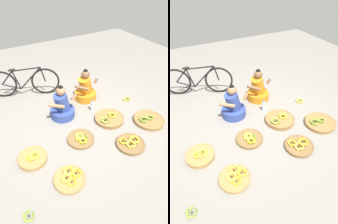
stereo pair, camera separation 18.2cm
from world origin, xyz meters
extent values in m
plane|color=gray|center=(0.00, 0.00, 0.00)|extent=(10.00, 10.00, 0.00)
cylinder|color=#334793|center=(-0.24, 0.30, 0.09)|extent=(0.52, 0.52, 0.18)
cylinder|color=#334793|center=(-0.24, 0.30, 0.37)|extent=(0.39, 0.33, 0.42)
sphere|color=#9E704C|center=(-0.24, 0.30, 0.64)|extent=(0.19, 0.19, 0.19)
sphere|color=black|center=(-0.24, 0.30, 0.72)|extent=(0.10, 0.10, 0.10)
cylinder|color=#9E704C|center=(-0.42, 0.14, 0.44)|extent=(0.31, 0.16, 0.16)
cylinder|color=#9E704C|center=(0.02, 0.24, 0.44)|extent=(0.23, 0.29, 0.16)
cylinder|color=orange|center=(0.53, 0.63, 0.09)|extent=(0.52, 0.52, 0.18)
cylinder|color=orange|center=(0.53, 0.63, 0.38)|extent=(0.43, 0.36, 0.45)
sphere|color=brown|center=(0.53, 0.63, 0.66)|extent=(0.19, 0.19, 0.19)
sphere|color=black|center=(0.53, 0.63, 0.73)|extent=(0.10, 0.10, 0.10)
cylinder|color=brown|center=(0.33, 0.46, 0.45)|extent=(0.31, 0.20, 0.16)
cylinder|color=brown|center=(0.78, 0.57, 0.45)|extent=(0.26, 0.28, 0.16)
torus|color=black|center=(-1.14, 1.72, 0.34)|extent=(0.65, 0.30, 0.68)
torus|color=black|center=(-0.19, 1.33, 0.34)|extent=(0.65, 0.30, 0.68)
cylinder|color=black|center=(-0.51, 1.46, 0.45)|extent=(0.52, 0.24, 0.55)
cylinder|color=black|center=(-0.81, 1.59, 0.43)|extent=(0.15, 0.09, 0.49)
cylinder|color=black|center=(-0.57, 1.48, 0.69)|extent=(0.62, 0.28, 0.08)
cylinder|color=black|center=(-0.95, 1.64, 0.27)|extent=(0.40, 0.19, 0.18)
cylinder|color=black|center=(-1.00, 1.66, 0.50)|extent=(0.30, 0.15, 0.35)
cylinder|color=black|center=(-0.23, 1.35, 0.53)|extent=(0.12, 0.07, 0.38)
ellipsoid|color=black|center=(-0.87, 1.61, 0.70)|extent=(0.18, 0.08, 0.05)
cylinder|color=olive|center=(0.54, -0.33, 0.04)|extent=(0.60, 0.60, 0.08)
torus|color=olive|center=(0.54, -0.33, 0.08)|extent=(0.61, 0.61, 0.02)
ellipsoid|color=yellow|center=(0.67, -0.33, 0.11)|extent=(0.04, 0.14, 0.07)
ellipsoid|color=yellow|center=(0.64, -0.28, 0.11)|extent=(0.14, 0.10, 0.06)
ellipsoid|color=yellow|center=(0.56, -0.31, 0.11)|extent=(0.09, 0.14, 0.08)
ellipsoid|color=yellow|center=(0.57, -0.37, 0.11)|extent=(0.11, 0.13, 0.07)
ellipsoid|color=yellow|center=(0.63, -0.39, 0.11)|extent=(0.14, 0.07, 0.07)
sphere|color=#382D19|center=(0.62, -0.33, 0.11)|extent=(0.03, 0.03, 0.03)
ellipsoid|color=#8CAD38|center=(0.46, -0.41, 0.11)|extent=(0.07, 0.16, 0.09)
ellipsoid|color=#8CAD38|center=(0.40, -0.32, 0.11)|extent=(0.16, 0.06, 0.09)
ellipsoid|color=#8CAD38|center=(0.34, -0.34, 0.11)|extent=(0.14, 0.13, 0.07)
ellipsoid|color=#8CAD38|center=(0.33, -0.43, 0.11)|extent=(0.11, 0.15, 0.09)
ellipsoid|color=#8CAD38|center=(0.40, -0.46, 0.11)|extent=(0.16, 0.07, 0.08)
sphere|color=#382D19|center=(0.39, -0.39, 0.11)|extent=(0.04, 0.04, 0.04)
cylinder|color=#A87F47|center=(-1.20, -0.52, 0.04)|extent=(0.49, 0.49, 0.08)
torus|color=#A87F47|center=(-1.20, -0.52, 0.08)|extent=(0.50, 0.50, 0.02)
ellipsoid|color=yellow|center=(-1.11, -0.52, 0.11)|extent=(0.06, 0.15, 0.08)
ellipsoid|color=yellow|center=(-1.13, -0.48, 0.11)|extent=(0.13, 0.11, 0.08)
ellipsoid|color=yellow|center=(-1.19, -0.47, 0.11)|extent=(0.15, 0.08, 0.06)
ellipsoid|color=yellow|center=(-1.23, -0.50, 0.11)|extent=(0.08, 0.14, 0.09)
ellipsoid|color=yellow|center=(-1.22, -0.56, 0.11)|extent=(0.10, 0.14, 0.09)
ellipsoid|color=yellow|center=(-1.17, -0.59, 0.10)|extent=(0.14, 0.04, 0.06)
ellipsoid|color=yellow|center=(-1.13, -0.58, 0.11)|extent=(0.14, 0.11, 0.08)
sphere|color=#382D19|center=(-1.17, -0.53, 0.11)|extent=(0.03, 0.03, 0.03)
ellipsoid|color=gold|center=(-1.18, -0.53, 0.11)|extent=(0.04, 0.13, 0.06)
ellipsoid|color=gold|center=(-1.24, -0.47, 0.10)|extent=(0.13, 0.05, 0.05)
ellipsoid|color=gold|center=(-1.29, -0.52, 0.11)|extent=(0.04, 0.13, 0.07)
ellipsoid|color=gold|center=(-1.23, -0.58, 0.11)|extent=(0.13, 0.04, 0.07)
sphere|color=#382D19|center=(-1.23, -0.53, 0.11)|extent=(0.03, 0.03, 0.03)
cylinder|color=#A87F47|center=(-0.84, -1.18, 0.03)|extent=(0.49, 0.49, 0.05)
torus|color=#A87F47|center=(-0.84, -1.18, 0.05)|extent=(0.51, 0.51, 0.02)
ellipsoid|color=gold|center=(-0.66, -1.16, 0.08)|extent=(0.05, 0.13, 0.07)
ellipsoid|color=gold|center=(-0.71, -1.11, 0.08)|extent=(0.13, 0.04, 0.08)
ellipsoid|color=gold|center=(-0.77, -1.17, 0.08)|extent=(0.04, 0.13, 0.07)
ellipsoid|color=gold|center=(-0.72, -1.22, 0.08)|extent=(0.13, 0.06, 0.05)
sphere|color=#382D19|center=(-0.71, -1.17, 0.08)|extent=(0.03, 0.03, 0.03)
ellipsoid|color=yellow|center=(-0.74, -1.08, 0.09)|extent=(0.06, 0.15, 0.09)
ellipsoid|color=yellow|center=(-0.79, -1.01, 0.08)|extent=(0.15, 0.07, 0.08)
ellipsoid|color=yellow|center=(-0.87, -1.07, 0.09)|extent=(0.06, 0.15, 0.08)
ellipsoid|color=yellow|center=(-0.79, -1.14, 0.08)|extent=(0.15, 0.07, 0.07)
sphere|color=#382D19|center=(-0.80, -1.07, 0.08)|extent=(0.04, 0.04, 0.04)
ellipsoid|color=yellow|center=(-0.82, -1.18, 0.09)|extent=(0.06, 0.14, 0.08)
ellipsoid|color=yellow|center=(-0.84, -1.12, 0.08)|extent=(0.13, 0.11, 0.07)
ellipsoid|color=yellow|center=(-0.89, -1.11, 0.08)|extent=(0.14, 0.07, 0.08)
ellipsoid|color=yellow|center=(-0.93, -1.15, 0.08)|extent=(0.08, 0.14, 0.06)
ellipsoid|color=yellow|center=(-0.93, -1.20, 0.08)|extent=(0.11, 0.13, 0.07)
ellipsoid|color=yellow|center=(-0.90, -1.22, 0.08)|extent=(0.14, 0.09, 0.07)
ellipsoid|color=yellow|center=(-0.85, -1.22, 0.08)|extent=(0.14, 0.10, 0.07)
sphere|color=#382D19|center=(-0.88, -1.17, 0.08)|extent=(0.03, 0.03, 0.03)
ellipsoid|color=gold|center=(-0.79, -1.26, 0.07)|extent=(0.04, 0.12, 0.06)
ellipsoid|color=gold|center=(-0.83, -1.22, 0.08)|extent=(0.12, 0.05, 0.06)
ellipsoid|color=gold|center=(-0.89, -1.24, 0.08)|extent=(0.09, 0.11, 0.07)
ellipsoid|color=gold|center=(-0.89, -1.30, 0.07)|extent=(0.09, 0.11, 0.05)
ellipsoid|color=gold|center=(-0.82, -1.31, 0.08)|extent=(0.12, 0.09, 0.06)
sphere|color=#382D19|center=(-0.84, -1.27, 0.08)|extent=(0.03, 0.03, 0.03)
cylinder|color=brown|center=(-0.27, -0.53, 0.03)|extent=(0.50, 0.50, 0.05)
torus|color=brown|center=(-0.27, -0.53, 0.05)|extent=(0.52, 0.52, 0.02)
ellipsoid|color=#8CAD38|center=(-0.16, -0.55, 0.08)|extent=(0.06, 0.16, 0.07)
ellipsoid|color=#8CAD38|center=(-0.24, -0.47, 0.09)|extent=(0.15, 0.06, 0.09)
ellipsoid|color=#8CAD38|center=(-0.30, -0.54, 0.08)|extent=(0.04, 0.15, 0.08)
ellipsoid|color=#8CAD38|center=(-0.24, -0.61, 0.08)|extent=(0.15, 0.05, 0.09)
sphere|color=#382D19|center=(-0.23, -0.54, 0.08)|extent=(0.03, 0.03, 0.03)
ellipsoid|color=#8CAD38|center=(-0.21, -0.49, 0.09)|extent=(0.05, 0.13, 0.09)
ellipsoid|color=#8CAD38|center=(-0.24, -0.43, 0.08)|extent=(0.13, 0.10, 0.06)
ellipsoid|color=#8CAD38|center=(-0.30, -0.44, 0.08)|extent=(0.12, 0.12, 0.08)
ellipsoid|color=#8CAD38|center=(-0.30, -0.52, 0.08)|extent=(0.12, 0.12, 0.08)
ellipsoid|color=#8CAD38|center=(-0.26, -0.54, 0.08)|extent=(0.13, 0.05, 0.06)
sphere|color=#382D19|center=(-0.26, -0.48, 0.08)|extent=(0.04, 0.04, 0.04)
ellipsoid|color=yellow|center=(-0.22, -0.52, 0.08)|extent=(0.04, 0.14, 0.08)
ellipsoid|color=yellow|center=(-0.26, -0.47, 0.08)|extent=(0.14, 0.10, 0.06)
ellipsoid|color=yellow|center=(-0.28, -0.46, 0.08)|extent=(0.14, 0.04, 0.06)
ellipsoid|color=yellow|center=(-0.34, -0.50, 0.08)|extent=(0.07, 0.14, 0.07)
ellipsoid|color=yellow|center=(-0.33, -0.56, 0.08)|extent=(0.11, 0.13, 0.06)
ellipsoid|color=yellow|center=(-0.29, -0.58, 0.09)|extent=(0.14, 0.05, 0.09)
ellipsoid|color=yellow|center=(-0.26, -0.58, 0.08)|extent=(0.14, 0.09, 0.07)
sphere|color=#382D19|center=(-0.28, -0.52, 0.08)|extent=(0.03, 0.03, 0.03)
ellipsoid|color=gold|center=(-0.22, -0.63, 0.08)|extent=(0.06, 0.14, 0.07)
ellipsoid|color=gold|center=(-0.24, -0.58, 0.08)|extent=(0.13, 0.10, 0.08)
ellipsoid|color=gold|center=(-0.27, -0.57, 0.08)|extent=(0.13, 0.04, 0.07)
ellipsoid|color=gold|center=(-0.32, -0.59, 0.08)|extent=(0.10, 0.13, 0.07)
ellipsoid|color=gold|center=(-0.33, -0.64, 0.08)|extent=(0.07, 0.14, 0.08)
ellipsoid|color=gold|center=(-0.28, -0.68, 0.08)|extent=(0.13, 0.04, 0.07)
ellipsoid|color=gold|center=(-0.25, -0.67, 0.08)|extent=(0.13, 0.09, 0.08)
sphere|color=#382D19|center=(-0.27, -0.62, 0.08)|extent=(0.03, 0.03, 0.03)
cylinder|color=olive|center=(1.23, -0.79, 0.03)|extent=(0.62, 0.62, 0.07)
torus|color=olive|center=(1.23, -0.79, 0.07)|extent=(0.63, 0.63, 0.02)
ellipsoid|color=#8CAD38|center=(1.32, -0.78, 0.09)|extent=(0.03, 0.14, 0.07)
ellipsoid|color=#8CAD38|center=(1.30, -0.73, 0.09)|extent=(0.12, 0.11, 0.05)
ellipsoid|color=#8CAD38|center=(1.23, -0.73, 0.09)|extent=(0.13, 0.11, 0.06)
ellipsoid|color=#8CAD38|center=(1.20, -0.78, 0.09)|extent=(0.03, 0.14, 0.06)
ellipsoid|color=#8CAD38|center=(1.23, -0.83, 0.10)|extent=(0.13, 0.10, 0.09)
ellipsoid|color=#8CAD38|center=(1.30, -0.83, 0.10)|extent=(0.13, 0.11, 0.08)
sphere|color=#382D19|center=(1.26, -0.78, 0.09)|extent=(0.03, 0.03, 0.03)
ellipsoid|color=olive|center=(1.16, -0.76, 0.10)|extent=(0.03, 0.14, 0.08)
ellipsoid|color=olive|center=(1.14, -0.71, 0.10)|extent=(0.13, 0.12, 0.07)
ellipsoid|color=olive|center=(1.06, -0.71, 0.09)|extent=(0.14, 0.11, 0.06)
ellipsoid|color=olive|center=(1.03, -0.77, 0.10)|extent=(0.05, 0.15, 0.08)
ellipsoid|color=olive|center=(1.07, -0.82, 0.10)|extent=(0.15, 0.09, 0.07)
ellipsoid|color=olive|center=(1.11, -0.82, 0.09)|extent=(0.15, 0.07, 0.06)
sphere|color=#382D19|center=(1.10, -0.76, 0.09)|extent=(0.03, 0.03, 0.03)
cylinder|color=brown|center=(0.46, -1.11, 0.03)|extent=(0.51, 0.51, 0.06)
torus|color=brown|center=(0.46, -1.11, 0.06)|extent=(0.53, 0.53, 0.02)
ellipsoid|color=yellow|center=(0.62, -1.10, 0.09)|extent=(0.05, 0.15, 0.09)
ellipsoid|color=yellow|center=(0.58, -1.03, 0.09)|extent=(0.15, 0.09, 0.07)
ellipsoid|color=yellow|center=(0.51, -1.04, 0.08)|extent=(0.14, 0.12, 0.07)
ellipsoid|color=yellow|center=(0.48, -1.08, 0.08)|extent=(0.05, 0.16, 0.06)
ellipsoid|color=yellow|center=(0.53, -1.15, 0.09)|extent=(0.16, 0.08, 0.09)
ellipsoid|color=yellow|center=(0.59, -1.15, 0.08)|extent=(0.15, 0.11, 0.06)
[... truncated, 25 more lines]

